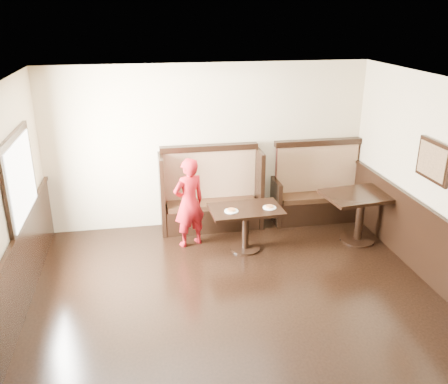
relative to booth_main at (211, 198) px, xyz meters
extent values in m
plane|color=black|center=(0.00, -3.30, -0.53)|extent=(7.00, 7.00, 0.00)
plane|color=#CAB793|center=(0.00, 0.20, 0.87)|extent=(5.50, 0.00, 5.50)
plane|color=white|center=(0.00, -3.30, 2.27)|extent=(7.00, 7.00, 0.00)
cube|color=black|center=(-2.71, -1.40, 1.02)|extent=(0.05, 1.50, 1.20)
cube|color=white|center=(-2.69, -1.40, 1.02)|extent=(0.01, 1.30, 1.00)
cube|color=black|center=(2.71, -2.10, 1.17)|extent=(0.04, 0.70, 0.55)
cube|color=olive|center=(2.69, -2.10, 1.17)|extent=(0.01, 0.60, 0.45)
cube|color=black|center=(0.00, -0.08, -0.32)|extent=(1.60, 0.50, 0.42)
cube|color=#311C0F|center=(0.00, -0.08, -0.07)|extent=(1.54, 0.46, 0.09)
cube|color=#4E0F15|center=(0.00, 0.13, 0.37)|extent=(1.60, 0.12, 0.92)
cube|color=black|center=(0.00, 0.13, 0.87)|extent=(1.68, 0.16, 0.10)
cube|color=black|center=(-0.84, 0.02, 0.15)|extent=(0.07, 0.72, 1.36)
cube|color=black|center=(0.84, 0.02, 0.15)|extent=(0.07, 0.72, 1.36)
cube|color=black|center=(1.95, -0.08, -0.32)|extent=(1.50, 0.50, 0.42)
cube|color=#311C0F|center=(1.95, -0.08, -0.07)|extent=(1.44, 0.46, 0.09)
cube|color=#4E0F15|center=(1.95, 0.13, 0.37)|extent=(1.50, 0.12, 0.92)
cube|color=black|center=(1.95, 0.13, 0.87)|extent=(1.58, 0.16, 0.10)
cube|color=black|center=(1.16, 0.02, -0.13)|extent=(0.07, 0.72, 0.80)
cube|color=black|center=(2.74, 0.02, -0.13)|extent=(0.07, 0.72, 0.80)
cube|color=black|center=(0.41, -0.96, 0.16)|extent=(1.14, 0.74, 0.05)
cylinder|color=black|center=(0.41, -0.96, -0.19)|extent=(0.11, 0.11, 0.65)
cylinder|color=black|center=(0.41, -0.96, -0.51)|extent=(0.48, 0.48, 0.03)
cube|color=black|center=(2.31, -1.00, 0.28)|extent=(1.29, 0.93, 0.05)
cylinder|color=black|center=(2.31, -1.00, -0.13)|extent=(0.13, 0.13, 0.77)
cylinder|color=black|center=(2.31, -1.00, -0.51)|extent=(0.57, 0.57, 0.03)
imported|color=#A41118|center=(-0.45, -0.64, 0.21)|extent=(0.63, 0.53, 1.47)
cylinder|color=white|center=(0.16, -1.04, 0.19)|extent=(0.22, 0.22, 0.01)
cylinder|color=tan|center=(0.16, -1.04, 0.21)|extent=(0.13, 0.13, 0.02)
cylinder|color=#EABA54|center=(0.16, -1.04, 0.22)|extent=(0.12, 0.12, 0.01)
cylinder|color=white|center=(0.77, -1.01, 0.19)|extent=(0.21, 0.21, 0.01)
cylinder|color=tan|center=(0.77, -1.01, 0.20)|extent=(0.13, 0.13, 0.02)
cylinder|color=#EABA54|center=(0.77, -1.01, 0.22)|extent=(0.11, 0.11, 0.01)
camera|label=1|loc=(-1.14, -7.56, 3.08)|focal=38.00mm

